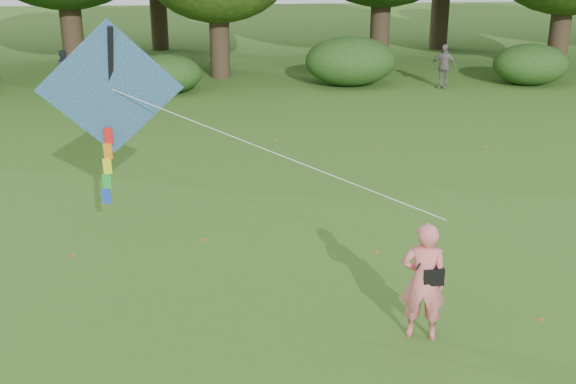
{
  "coord_description": "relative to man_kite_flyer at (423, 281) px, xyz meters",
  "views": [
    {
      "loc": [
        -1.9,
        -9.58,
        5.77
      ],
      "look_at": [
        -0.86,
        2.0,
        1.5
      ],
      "focal_mm": 45.0,
      "sensor_mm": 36.0,
      "label": 1
    }
  ],
  "objects": [
    {
      "name": "bystander_right",
      "position": [
        5.51,
        17.43,
        -0.09
      ],
      "size": [
        1.05,
        0.83,
        1.66
      ],
      "primitive_type": "imported",
      "rotation": [
        0.0,
        0.0,
        -0.51
      ],
      "color": "slate",
      "rests_on": "ground"
    },
    {
      "name": "fallen_leaves",
      "position": [
        -1.45,
        4.43,
        -0.91
      ],
      "size": [
        10.56,
        13.81,
        0.01
      ],
      "color": "brown",
      "rests_on": "ground"
    },
    {
      "name": "bystander_left",
      "position": [
        -8.71,
        18.36,
        -0.17
      ],
      "size": [
        0.92,
        0.87,
        1.5
      ],
      "primitive_type": "imported",
      "rotation": [
        0.0,
        0.0,
        0.57
      ],
      "color": "#21262C",
      "rests_on": "ground"
    },
    {
      "name": "man_kite_flyer",
      "position": [
        0.0,
        0.0,
        0.0
      ],
      "size": [
        0.76,
        0.6,
        1.84
      ],
      "primitive_type": "imported",
      "rotation": [
        0.0,
        0.0,
        2.87
      ],
      "color": "#E76C72",
      "rests_on": "ground"
    },
    {
      "name": "ground",
      "position": [
        -0.92,
        0.37,
        -0.92
      ],
      "size": [
        100.0,
        100.0,
        0.0
      ],
      "primitive_type": "plane",
      "color": "#265114",
      "rests_on": "ground"
    },
    {
      "name": "crossbody_bag",
      "position": [
        0.12,
        -0.03,
        0.12
      ],
      "size": [
        0.43,
        0.2,
        0.72
      ],
      "color": "black",
      "rests_on": "ground"
    },
    {
      "name": "flying_kite",
      "position": [
        -4.58,
        2.17,
        2.42
      ],
      "size": [
        5.98,
        2.61,
        3.05
      ],
      "color": "#2939B1",
      "rests_on": "ground"
    },
    {
      "name": "shrub_band",
      "position": [
        -1.64,
        17.97,
        -0.06
      ],
      "size": [
        39.15,
        3.22,
        1.88
      ],
      "color": "#264919",
      "rests_on": "ground"
    }
  ]
}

